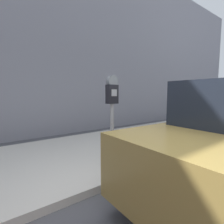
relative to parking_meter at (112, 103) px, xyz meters
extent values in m
plane|color=#47474C|center=(-0.35, -1.34, -1.15)|extent=(60.00, 60.00, 0.00)
cube|color=#BCB7AD|center=(-0.35, 0.86, -1.10)|extent=(24.00, 2.80, 0.11)
cube|color=gray|center=(-0.35, 3.15, 2.02)|extent=(24.00, 0.30, 6.35)
cylinder|color=gray|center=(0.00, 0.00, -0.53)|extent=(0.07, 0.07, 1.04)
cube|color=black|center=(0.00, 0.00, 0.15)|extent=(0.20, 0.11, 0.32)
cube|color=gray|center=(0.00, -0.06, 0.18)|extent=(0.11, 0.01, 0.11)
cylinder|color=slate|center=(0.00, 0.00, 0.37)|extent=(0.20, 0.09, 0.20)
cylinder|color=black|center=(-0.02, -1.03, -0.84)|extent=(0.63, 0.24, 0.62)
camera|label=1|loc=(-1.81, -2.38, 0.17)|focal=28.00mm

